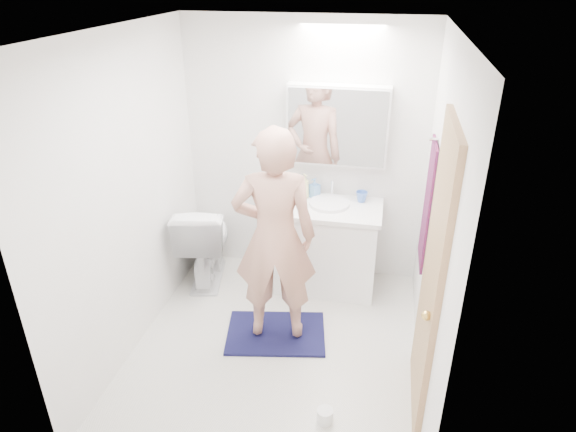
% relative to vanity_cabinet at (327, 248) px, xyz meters
% --- Properties ---
extents(floor, '(2.50, 2.50, 0.00)m').
position_rel_vanity_cabinet_xyz_m(floor, '(-0.28, -0.96, -0.39)').
color(floor, silver).
rests_on(floor, ground).
extents(ceiling, '(2.50, 2.50, 0.00)m').
position_rel_vanity_cabinet_xyz_m(ceiling, '(-0.28, -0.96, 2.01)').
color(ceiling, white).
rests_on(ceiling, floor).
extents(wall_back, '(2.50, 0.00, 2.50)m').
position_rel_vanity_cabinet_xyz_m(wall_back, '(-0.28, 0.29, 0.81)').
color(wall_back, white).
rests_on(wall_back, floor).
extents(wall_front, '(2.50, 0.00, 2.50)m').
position_rel_vanity_cabinet_xyz_m(wall_front, '(-0.28, -2.21, 0.81)').
color(wall_front, white).
rests_on(wall_front, floor).
extents(wall_left, '(0.00, 2.50, 2.50)m').
position_rel_vanity_cabinet_xyz_m(wall_left, '(-1.38, -0.96, 0.81)').
color(wall_left, white).
rests_on(wall_left, floor).
extents(wall_right, '(0.00, 2.50, 2.50)m').
position_rel_vanity_cabinet_xyz_m(wall_right, '(0.82, -0.96, 0.81)').
color(wall_right, white).
rests_on(wall_right, floor).
extents(vanity_cabinet, '(0.90, 0.55, 0.78)m').
position_rel_vanity_cabinet_xyz_m(vanity_cabinet, '(0.00, 0.00, 0.00)').
color(vanity_cabinet, white).
rests_on(vanity_cabinet, floor).
extents(countertop, '(0.95, 0.58, 0.04)m').
position_rel_vanity_cabinet_xyz_m(countertop, '(0.00, -0.00, 0.41)').
color(countertop, white).
rests_on(countertop, vanity_cabinet).
extents(sink_basin, '(0.36, 0.36, 0.03)m').
position_rel_vanity_cabinet_xyz_m(sink_basin, '(0.00, 0.03, 0.45)').
color(sink_basin, white).
rests_on(sink_basin, countertop).
extents(faucet, '(0.02, 0.02, 0.16)m').
position_rel_vanity_cabinet_xyz_m(faucet, '(0.00, 0.22, 0.51)').
color(faucet, silver).
rests_on(faucet, countertop).
extents(medicine_cabinet, '(0.88, 0.14, 0.70)m').
position_rel_vanity_cabinet_xyz_m(medicine_cabinet, '(0.02, 0.21, 1.11)').
color(medicine_cabinet, white).
rests_on(medicine_cabinet, wall_back).
extents(mirror_panel, '(0.84, 0.01, 0.66)m').
position_rel_vanity_cabinet_xyz_m(mirror_panel, '(0.02, 0.13, 1.11)').
color(mirror_panel, silver).
rests_on(mirror_panel, medicine_cabinet).
extents(toilet, '(0.60, 0.87, 0.82)m').
position_rel_vanity_cabinet_xyz_m(toilet, '(-1.15, -0.11, 0.02)').
color(toilet, white).
rests_on(toilet, floor).
extents(bath_rug, '(0.88, 0.68, 0.02)m').
position_rel_vanity_cabinet_xyz_m(bath_rug, '(-0.31, -0.83, -0.38)').
color(bath_rug, '#13123A').
rests_on(bath_rug, floor).
extents(person, '(0.69, 0.52, 1.73)m').
position_rel_vanity_cabinet_xyz_m(person, '(-0.31, -0.83, 0.52)').
color(person, tan).
rests_on(person, bath_rug).
extents(door, '(0.04, 0.80, 2.00)m').
position_rel_vanity_cabinet_xyz_m(door, '(0.80, -1.31, 0.61)').
color(door, tan).
rests_on(door, wall_right).
extents(door_knob, '(0.06, 0.06, 0.06)m').
position_rel_vanity_cabinet_xyz_m(door_knob, '(0.76, -1.61, 0.56)').
color(door_knob, gold).
rests_on(door_knob, door).
extents(towel, '(0.02, 0.42, 1.00)m').
position_rel_vanity_cabinet_xyz_m(towel, '(0.80, -0.41, 0.71)').
color(towel, '#15143F').
rests_on(towel, wall_right).
extents(towel_hook, '(0.07, 0.02, 0.02)m').
position_rel_vanity_cabinet_xyz_m(towel_hook, '(0.79, -0.41, 1.23)').
color(towel_hook, silver).
rests_on(towel_hook, wall_right).
extents(soap_bottle_a, '(0.12, 0.12, 0.23)m').
position_rel_vanity_cabinet_xyz_m(soap_bottle_a, '(-0.25, 0.15, 0.54)').
color(soap_bottle_a, '#E6E594').
rests_on(soap_bottle_a, countertop).
extents(soap_bottle_b, '(0.12, 0.12, 0.18)m').
position_rel_vanity_cabinet_xyz_m(soap_bottle_b, '(-0.16, 0.18, 0.52)').
color(soap_bottle_b, '#5F94CD').
rests_on(soap_bottle_b, countertop).
extents(toothbrush_cup, '(0.13, 0.13, 0.10)m').
position_rel_vanity_cabinet_xyz_m(toothbrush_cup, '(0.28, 0.16, 0.48)').
color(toothbrush_cup, '#4573D1').
rests_on(toothbrush_cup, countertop).
extents(toilet_paper_roll, '(0.11, 0.11, 0.10)m').
position_rel_vanity_cabinet_xyz_m(toilet_paper_roll, '(0.21, -1.63, -0.34)').
color(toilet_paper_roll, white).
rests_on(toilet_paper_roll, floor).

